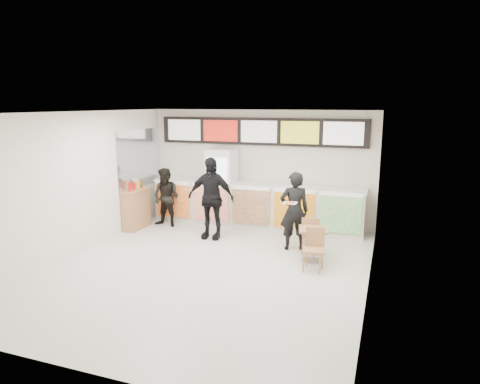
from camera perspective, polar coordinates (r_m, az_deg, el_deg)
The scene contains 15 objects.
floor at distance 8.49m, azimuth -4.36°, elevation -10.14°, with size 7.00×7.00×0.00m, color beige.
ceiling at distance 7.88m, azimuth -4.70°, elevation 10.53°, with size 7.00×7.00×0.00m, color white.
wall_back at distance 11.29m, azimuth 2.69°, elevation 3.28°, with size 6.00×6.00×0.00m, color silver.
wall_left at distance 9.65m, azimuth -21.03°, elevation 1.05°, with size 7.00×7.00×0.00m, color silver.
wall_right at distance 7.39m, azimuth 17.28°, elevation -1.79°, with size 7.00×7.00×0.00m, color silver.
service_counter at distance 11.09m, azimuth 2.04°, elevation -1.76°, with size 5.56×0.77×1.14m.
menu_board at distance 11.11m, azimuth 2.61°, elevation 8.07°, with size 5.50×0.14×0.70m.
drinks_fridge at distance 11.32m, azimuth -2.44°, elevation 0.74°, with size 0.70×0.67×2.00m.
mirror_panel at distance 11.56m, azimuth -13.23°, elevation 4.43°, with size 0.01×2.00×1.50m, color #B2B7BF.
customer_main at distance 9.36m, azimuth 7.25°, elevation -2.53°, with size 0.63×0.42×1.73m, color black.
customer_left at distance 11.23m, azimuth -9.81°, elevation -0.74°, with size 0.74×0.58×1.53m, color black.
customer_mid at distance 10.09m, azimuth -3.93°, elevation -0.81°, with size 1.14×0.47×1.94m, color black.
pizza_slice at distance 8.87m, azimuth 6.67°, elevation -1.40°, with size 0.36×0.36×0.02m.
cafe_table at distance 8.81m, azimuth 9.65°, elevation -6.15°, with size 0.67×1.45×0.82m.
condiment_ledge at distance 11.25m, azimuth -13.68°, elevation -2.18°, with size 0.37×0.91×1.21m.
Camera 1 is at (3.21, -7.20, 3.16)m, focal length 32.00 mm.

